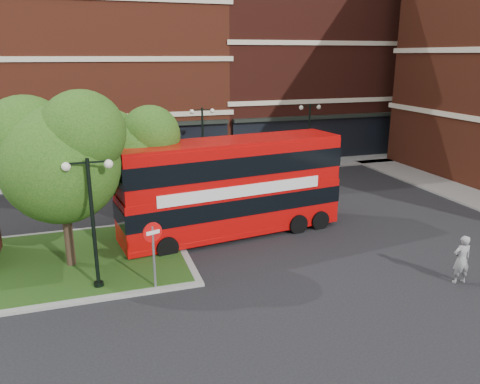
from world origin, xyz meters
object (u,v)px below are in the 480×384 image
object	(u,v)px
bus	(232,181)
car_white	(274,164)
car_silver	(97,177)
woman	(462,259)

from	to	relation	value
bus	car_white	size ratio (longest dim) A/B	2.45
bus	car_silver	world-z (taller)	bus
woman	car_white	xyz separation A→B (m)	(-0.35, 18.13, -0.23)
bus	woman	distance (m)	10.27
car_silver	woman	bearing A→B (deg)	-147.43
woman	car_silver	world-z (taller)	woman
bus	car_silver	bearing A→B (deg)	111.94
bus	car_white	bearing A→B (deg)	50.98
bus	car_silver	size ratio (longest dim) A/B	2.38
bus	car_white	world-z (taller)	bus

